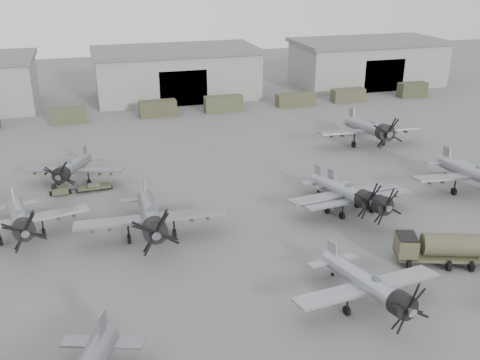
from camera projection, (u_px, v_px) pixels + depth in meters
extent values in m
plane|color=#595957|center=(311.00, 277.00, 42.36)|extent=(220.00, 220.00, 0.00)
cube|color=gray|center=(176.00, 75.00, 95.84)|extent=(28.00, 14.00, 8.00)
cube|color=#5E5E5A|center=(175.00, 50.00, 94.17)|extent=(29.00, 14.80, 0.70)
cube|color=black|center=(184.00, 88.00, 90.19)|extent=(8.12, 0.40, 6.00)
cube|color=gray|center=(367.00, 64.00, 105.51)|extent=(28.00, 14.00, 8.00)
cube|color=#5E5E5A|center=(369.00, 41.00, 103.84)|extent=(29.00, 14.80, 0.70)
cube|color=black|center=(384.00, 76.00, 99.86)|extent=(8.12, 0.40, 6.00)
cube|color=#45472E|center=(68.00, 115.00, 81.50)|extent=(5.34, 2.20, 2.31)
cube|color=#40402A|center=(158.00, 108.00, 84.94)|extent=(5.87, 2.20, 2.49)
cube|color=#474A30|center=(223.00, 104.00, 87.68)|extent=(6.23, 2.20, 2.50)
cube|color=#46452D|center=(295.00, 100.00, 90.98)|extent=(6.60, 2.20, 2.11)
cube|color=#48472F|center=(348.00, 95.00, 93.44)|extent=(5.76, 2.20, 2.30)
cube|color=#3C3E29|center=(412.00, 90.00, 96.64)|extent=(5.11, 2.20, 2.60)
cube|color=gray|center=(103.00, 327.00, 32.51)|extent=(0.70, 1.77, 2.18)
cylinder|color=#9DA0A6|center=(363.00, 280.00, 38.33)|extent=(2.42, 9.63, 2.81)
cylinder|color=black|center=(402.00, 305.00, 34.46)|extent=(1.86, 1.61, 1.87)
cube|color=#9DA0A6|center=(367.00, 287.00, 37.95)|extent=(11.40, 3.24, 0.51)
cube|color=#9DA0A6|center=(332.00, 251.00, 41.88)|extent=(0.28, 1.50, 1.80)
ellipsoid|color=#3F4C54|center=(376.00, 281.00, 36.79)|extent=(0.66, 1.13, 0.50)
cylinder|color=black|center=(347.00, 311.00, 37.75)|extent=(0.33, 0.74, 0.72)
cylinder|color=black|center=(387.00, 300.00, 38.96)|extent=(0.33, 0.74, 0.72)
cylinder|color=black|center=(332.00, 274.00, 42.41)|extent=(0.14, 0.30, 0.29)
cylinder|color=gray|center=(19.00, 216.00, 47.68)|extent=(3.39, 10.17, 2.97)
cylinder|color=black|center=(24.00, 229.00, 43.74)|extent=(2.07, 1.83, 1.98)
cube|color=gray|center=(20.00, 221.00, 47.30)|extent=(12.07, 4.41, 0.53)
cube|color=gray|center=(13.00, 196.00, 51.28)|extent=(0.42, 1.57, 1.90)
ellipsoid|color=#3F4C54|center=(19.00, 214.00, 46.10)|extent=(0.79, 1.23, 0.53)
cylinder|color=black|center=(1.00, 241.00, 46.96)|extent=(0.41, 0.80, 0.76)
cylinder|color=black|center=(44.00, 232.00, 48.50)|extent=(0.41, 0.80, 0.76)
cylinder|color=black|center=(17.00, 217.00, 51.86)|extent=(0.17, 0.32, 0.30)
cylinder|color=gray|center=(150.00, 212.00, 47.72)|extent=(1.93, 11.28, 3.31)
cylinder|color=black|center=(155.00, 230.00, 42.96)|extent=(2.06, 1.74, 2.20)
cube|color=gray|center=(151.00, 218.00, 47.26)|extent=(13.31, 2.74, 0.59)
cube|color=gray|center=(145.00, 189.00, 52.11)|extent=(0.18, 1.77, 2.12)
ellipsoid|color=#3F4C54|center=(151.00, 211.00, 45.84)|extent=(0.67, 1.29, 0.59)
cylinder|color=black|center=(129.00, 239.00, 47.26)|extent=(0.32, 0.86, 0.85)
cylinder|color=black|center=(174.00, 234.00, 48.18)|extent=(0.32, 0.86, 0.85)
cylinder|color=black|center=(147.00, 212.00, 52.73)|extent=(0.14, 0.34, 0.34)
cylinder|color=gray|center=(340.00, 189.00, 53.32)|extent=(2.46, 9.81, 2.86)
cylinder|color=black|center=(366.00, 200.00, 49.39)|extent=(1.89, 1.64, 1.91)
cube|color=gray|center=(343.00, 193.00, 52.94)|extent=(11.61, 3.30, 0.51)
cube|color=gray|center=(318.00, 173.00, 56.94)|extent=(0.28, 1.53, 1.83)
ellipsoid|color=#3F4C54|center=(349.00, 187.00, 51.75)|extent=(0.67, 1.15, 0.51)
cylinder|color=black|center=(327.00, 210.00, 52.74)|extent=(0.34, 0.76, 0.73)
cylinder|color=black|center=(357.00, 205.00, 53.97)|extent=(0.34, 0.76, 0.73)
cylinder|color=black|center=(318.00, 191.00, 57.49)|extent=(0.14, 0.30, 0.29)
cylinder|color=gray|center=(469.00, 171.00, 57.17)|extent=(2.83, 10.97, 3.20)
cube|color=gray|center=(472.00, 176.00, 56.71)|extent=(12.98, 3.78, 0.57)
cube|color=gray|center=(447.00, 155.00, 61.50)|extent=(0.33, 1.71, 2.05)
ellipsoid|color=#3F4C54|center=(480.00, 169.00, 55.32)|extent=(0.76, 1.29, 0.57)
cylinder|color=black|center=(454.00, 192.00, 56.87)|extent=(0.38, 0.85, 0.82)
cylinder|color=black|center=(445.00, 174.00, 62.09)|extent=(0.16, 0.34, 0.33)
cylinder|color=gray|center=(74.00, 166.00, 59.42)|extent=(3.99, 9.34, 2.76)
cylinder|color=black|center=(61.00, 175.00, 55.34)|extent=(2.01, 1.82, 1.84)
cube|color=gray|center=(73.00, 170.00, 59.02)|extent=(11.12, 5.08, 0.50)
cube|color=gray|center=(85.00, 152.00, 63.19)|extent=(0.53, 1.44, 1.76)
ellipsoid|color=#3F4C54|center=(69.00, 164.00, 57.81)|extent=(0.82, 1.17, 0.49)
cylinder|color=black|center=(59.00, 182.00, 59.42)|extent=(0.44, 0.75, 0.71)
cylinder|color=black|center=(89.00, 182.00, 59.37)|extent=(0.44, 0.75, 0.71)
cylinder|color=black|center=(86.00, 169.00, 63.70)|extent=(0.18, 0.30, 0.28)
cylinder|color=gray|center=(367.00, 127.00, 71.53)|extent=(2.49, 11.79, 3.45)
cylinder|color=black|center=(385.00, 133.00, 66.53)|extent=(2.22, 1.89, 2.29)
cube|color=gray|center=(369.00, 130.00, 71.04)|extent=(13.93, 3.42, 0.62)
cube|color=gray|center=(352.00, 115.00, 76.15)|extent=(0.26, 1.84, 2.20)
ellipsoid|color=#3F4C54|center=(373.00, 123.00, 69.55)|extent=(0.76, 1.37, 0.62)
cylinder|color=black|center=(354.00, 145.00, 71.12)|extent=(0.37, 0.90, 0.88)
cylinder|color=black|center=(383.00, 142.00, 71.92)|extent=(0.37, 0.90, 0.88)
cylinder|color=black|center=(351.00, 132.00, 76.79)|extent=(0.16, 0.36, 0.35)
cylinder|color=gray|center=(354.00, 194.00, 52.26)|extent=(2.46, 9.81, 2.86)
cylinder|color=black|center=(382.00, 205.00, 48.32)|extent=(1.89, 1.64, 1.91)
cube|color=gray|center=(357.00, 198.00, 51.88)|extent=(11.61, 3.30, 0.51)
cube|color=gray|center=(331.00, 177.00, 55.88)|extent=(0.28, 1.53, 1.83)
ellipsoid|color=#3F4C54|center=(364.00, 192.00, 50.69)|extent=(0.67, 1.15, 0.51)
cylinder|color=black|center=(342.00, 216.00, 51.67)|extent=(0.34, 0.76, 0.73)
cylinder|color=black|center=(372.00, 210.00, 52.90)|extent=(0.34, 0.76, 0.73)
cylinder|color=black|center=(331.00, 196.00, 56.42)|extent=(0.14, 0.30, 0.29)
cube|color=#494730|center=(438.00, 255.00, 44.00)|extent=(7.25, 4.41, 0.25)
cube|color=#494730|center=(406.00, 246.00, 43.84)|extent=(2.23, 2.66, 1.67)
cylinder|color=#494730|center=(450.00, 245.00, 43.57)|extent=(4.89, 3.26, 1.87)
cube|color=black|center=(407.00, 236.00, 43.50)|extent=(2.04, 2.35, 0.15)
cylinder|color=black|center=(409.00, 264.00, 43.20)|extent=(0.57, 0.93, 0.89)
cylinder|color=black|center=(462.00, 252.00, 45.03)|extent=(0.57, 0.93, 0.89)
cube|color=#40492F|center=(60.00, 190.00, 56.86)|extent=(1.71, 1.09, 0.74)
cube|color=black|center=(54.00, 187.00, 56.52)|extent=(0.50, 0.85, 0.46)
cylinder|color=black|center=(61.00, 192.00, 56.97)|extent=(1.13, 0.56, 0.52)
cylinder|color=black|center=(72.00, 189.00, 57.25)|extent=(1.12, 0.12, 0.07)
cube|color=#40492F|center=(94.00, 187.00, 57.92)|extent=(3.58, 1.44, 0.17)
cylinder|color=black|center=(95.00, 189.00, 58.01)|extent=(1.41, 0.46, 0.41)
cylinder|color=#40492F|center=(94.00, 185.00, 57.85)|extent=(1.31, 0.35, 0.30)
imported|color=#343825|center=(26.00, 217.00, 50.23)|extent=(0.58, 0.71, 1.68)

